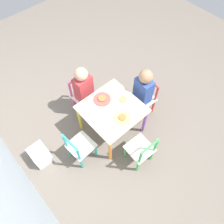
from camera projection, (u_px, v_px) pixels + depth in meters
ground_plane at (112, 129)px, 2.74m from camera, size 6.00×6.00×0.00m
kids_table at (112, 112)px, 2.41m from camera, size 0.61×0.61×0.46m
chair_pink at (83, 96)px, 2.72m from camera, size 0.28×0.28×0.50m
chair_red at (144, 98)px, 2.70m from camera, size 0.28×0.28×0.50m
chair_green at (141, 150)px, 2.33m from camera, size 0.28×0.28×0.50m
chair_teal at (79, 147)px, 2.35m from camera, size 0.28×0.28×0.50m
child_right at (84, 88)px, 2.54m from camera, size 0.22×0.21×0.74m
child_front at (142, 90)px, 2.52m from camera, size 0.21×0.22×0.75m
plate_right at (102, 99)px, 2.41m from camera, size 0.19×0.19×0.03m
plate_front at (123, 100)px, 2.40m from camera, size 0.19×0.19×0.03m
plate_left at (122, 118)px, 2.28m from camera, size 0.18×0.18×0.03m
storage_bin at (40, 155)px, 2.45m from camera, size 0.22×0.19×0.20m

